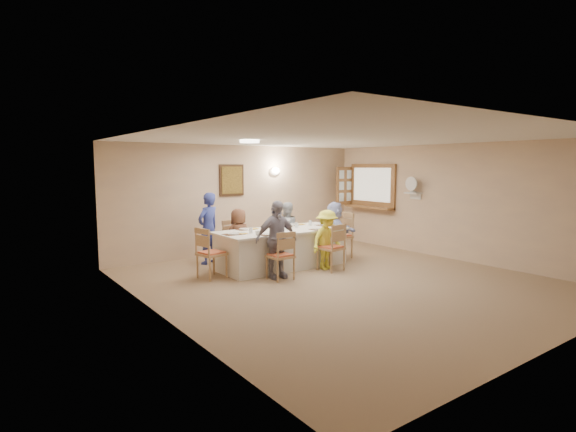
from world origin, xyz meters
TOP-DOWN VIEW (x-y plane):
  - ground at (0.00, 0.00)m, footprint 7.00×7.00m
  - room_walls at (0.00, 0.00)m, footprint 7.00×7.00m
  - wall_picture at (-0.30, 3.46)m, footprint 0.62×0.05m
  - wall_sconce at (0.90, 3.44)m, footprint 0.26×0.09m
  - ceiling_light at (-1.00, 1.50)m, footprint 0.36×0.36m
  - serving_hatch at (3.21, 2.40)m, footprint 0.06×1.50m
  - hatch_sill at (3.09, 2.40)m, footprint 0.30×1.50m
  - shutter_door at (2.95, 3.16)m, footprint 0.55×0.04m
  - fan_shelf at (3.13, 1.05)m, footprint 0.22×0.36m
  - desk_fan at (3.10, 1.05)m, footprint 0.30×0.30m
  - dining_table at (-0.20, 1.60)m, footprint 2.66×1.12m
  - chair_back_left at (-0.80, 2.40)m, footprint 0.50×0.50m
  - chair_back_right at (0.40, 2.40)m, footprint 0.51×0.51m
  - chair_front_left at (-0.80, 0.80)m, footprint 0.43×0.43m
  - chair_front_right at (0.40, 0.80)m, footprint 0.49×0.49m
  - chair_left_end at (-1.75, 1.60)m, footprint 0.53×0.53m
  - chair_right_end at (1.35, 1.60)m, footprint 0.51×0.51m
  - diner_back_left at (-0.80, 2.28)m, footprint 0.65×0.49m
  - diner_back_right at (0.40, 2.28)m, footprint 0.61×0.48m
  - diner_front_left at (-0.80, 0.92)m, footprint 0.89×0.48m
  - diner_front_right at (0.40, 0.92)m, footprint 0.87×0.63m
  - diner_right_end at (1.22, 1.60)m, footprint 1.30×0.80m
  - caregiver at (-1.25, 2.75)m, footprint 0.78×0.72m
  - placemat_fl at (-0.80, 1.18)m, footprint 0.34×0.25m
  - plate_fl at (-0.80, 1.18)m, footprint 0.24×0.24m
  - napkin_fl at (-0.62, 1.13)m, footprint 0.13×0.13m
  - placemat_fr at (0.40, 1.18)m, footprint 0.32×0.24m
  - plate_fr at (0.40, 1.18)m, footprint 0.23×0.23m
  - napkin_fr at (0.58, 1.13)m, footprint 0.14×0.14m
  - placemat_bl at (-0.80, 2.02)m, footprint 0.32×0.24m
  - plate_bl at (-0.80, 2.02)m, footprint 0.24×0.24m
  - napkin_bl at (-0.62, 1.97)m, footprint 0.14×0.14m
  - placemat_br at (0.40, 2.02)m, footprint 0.36×0.27m
  - plate_br at (0.40, 2.02)m, footprint 0.25×0.25m
  - napkin_br at (0.58, 1.97)m, footprint 0.13×0.13m
  - placemat_le at (-1.30, 1.60)m, footprint 0.37×0.27m
  - plate_le at (-1.30, 1.60)m, footprint 0.22×0.22m
  - napkin_le at (-1.12, 1.55)m, footprint 0.14×0.14m
  - placemat_re at (0.92, 1.60)m, footprint 0.36×0.27m
  - plate_re at (0.92, 1.60)m, footprint 0.23×0.23m
  - napkin_re at (1.10, 1.55)m, footprint 0.15×0.15m
  - teacup_a at (-0.99, 1.25)m, footprint 0.16×0.16m
  - teacup_b at (0.21, 2.15)m, footprint 0.13×0.13m
  - bowl_a at (-0.47, 1.35)m, footprint 0.39×0.39m
  - bowl_b at (0.14, 1.82)m, footprint 0.23×0.23m
  - condiment_ketchup at (-0.29, 1.65)m, footprint 0.16×0.16m
  - condiment_brown at (-0.16, 1.65)m, footprint 0.10×0.10m
  - condiment_malt at (-0.05, 1.58)m, footprint 0.19×0.19m
  - drinking_glass at (-0.35, 1.65)m, footprint 0.06×0.06m

SIDE VIEW (x-z plane):
  - ground at x=0.00m, z-range 0.00..0.00m
  - dining_table at x=-0.20m, z-range 0.00..0.76m
  - chair_front_left at x=-0.80m, z-range 0.00..0.89m
  - chair_back_left at x=-0.80m, z-range 0.00..0.91m
  - chair_back_right at x=0.40m, z-range 0.00..0.92m
  - chair_front_right at x=0.40m, z-range 0.00..0.92m
  - chair_left_end at x=-1.75m, z-range 0.00..0.94m
  - chair_right_end at x=1.35m, z-range 0.00..1.00m
  - diner_back_left at x=-0.80m, z-range 0.00..1.16m
  - diner_front_right at x=0.40m, z-range 0.00..1.17m
  - diner_back_right at x=0.40m, z-range 0.00..1.23m
  - diner_right_end at x=1.22m, z-range 0.00..1.25m
  - diner_front_left at x=-0.80m, z-range 0.00..1.41m
  - caregiver at x=-1.25m, z-range 0.00..1.48m
  - placemat_fl at x=-0.80m, z-range 0.76..0.77m
  - placemat_fr at x=0.40m, z-range 0.76..0.77m
  - placemat_bl at x=-0.80m, z-range 0.76..0.77m
  - placemat_br at x=0.40m, z-range 0.76..0.77m
  - placemat_le at x=-1.30m, z-range 0.76..0.77m
  - placemat_re at x=0.92m, z-range 0.76..0.77m
  - napkin_fl at x=-0.62m, z-range 0.77..0.77m
  - napkin_fr at x=0.58m, z-range 0.77..0.77m
  - napkin_bl at x=-0.62m, z-range 0.77..0.77m
  - napkin_br at x=0.58m, z-range 0.77..0.77m
  - napkin_le at x=-1.12m, z-range 0.77..0.77m
  - napkin_re at x=1.10m, z-range 0.77..0.77m
  - plate_fl at x=-0.80m, z-range 0.77..0.78m
  - plate_fr at x=0.40m, z-range 0.77..0.78m
  - plate_bl at x=-0.80m, z-range 0.77..0.78m
  - plate_br at x=0.40m, z-range 0.77..0.78m
  - plate_le at x=-1.30m, z-range 0.77..0.78m
  - plate_re at x=0.92m, z-range 0.77..0.78m
  - bowl_a at x=-0.47m, z-range 0.76..0.82m
  - bowl_b at x=0.14m, z-range 0.76..0.82m
  - teacup_a at x=-0.99m, z-range 0.76..0.84m
  - teacup_b at x=0.21m, z-range 0.76..0.85m
  - drinking_glass at x=-0.35m, z-range 0.77..0.86m
  - condiment_malt at x=-0.05m, z-range 0.76..0.92m
  - condiment_brown at x=-0.16m, z-range 0.76..0.96m
  - condiment_ketchup at x=-0.29m, z-range 0.76..1.00m
  - hatch_sill at x=3.09m, z-range 0.95..1.00m
  - fan_shelf at x=3.13m, z-range 1.39..1.41m
  - serving_hatch at x=3.21m, z-range 0.92..2.08m
  - shutter_door at x=2.95m, z-range 1.00..2.00m
  - room_walls at x=0.00m, z-range -1.99..5.01m
  - desk_fan at x=3.10m, z-range 1.41..1.69m
  - wall_picture at x=-0.30m, z-range 1.34..2.06m
  - wall_sconce at x=0.90m, z-range 1.81..1.99m
  - ceiling_light at x=-1.00m, z-range 2.45..2.50m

